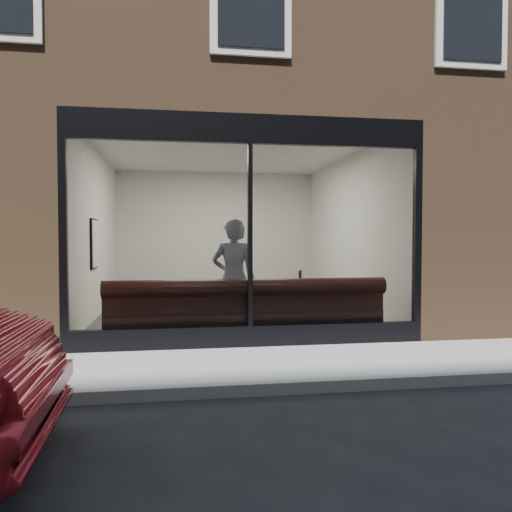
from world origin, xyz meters
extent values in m
plane|color=black|center=(0.00, 0.00, 0.00)|extent=(120.00, 120.00, 0.00)
cube|color=gray|center=(0.00, 1.00, 0.01)|extent=(40.00, 2.00, 0.01)
cube|color=gray|center=(0.00, -0.05, 0.06)|extent=(40.00, 0.10, 0.12)
cube|color=brown|center=(-3.75, 8.00, 1.60)|extent=(2.50, 12.00, 3.20)
cube|color=brown|center=(3.75, 8.00, 1.60)|extent=(2.50, 12.00, 3.20)
cube|color=brown|center=(0.00, 11.00, 1.60)|extent=(5.00, 6.00, 3.20)
plane|color=#2D2D30|center=(0.00, 5.00, 0.02)|extent=(6.00, 6.00, 0.00)
plane|color=white|center=(0.00, 5.00, 3.19)|extent=(6.00, 6.00, 0.00)
plane|color=silver|center=(0.00, 7.99, 1.60)|extent=(5.00, 0.00, 5.00)
plane|color=silver|center=(-2.49, 5.00, 1.60)|extent=(0.00, 6.00, 6.00)
plane|color=silver|center=(2.49, 5.00, 1.60)|extent=(0.00, 6.00, 6.00)
cube|color=black|center=(0.00, 2.05, 0.15)|extent=(5.00, 0.10, 0.30)
cube|color=black|center=(0.00, 2.05, 3.00)|extent=(5.00, 0.10, 0.40)
cube|color=black|center=(0.00, 2.05, 1.55)|extent=(0.06, 0.10, 2.50)
plane|color=white|center=(0.00, 2.02, 1.55)|extent=(4.80, 0.00, 4.80)
cube|color=#331412|center=(0.00, 2.45, 0.23)|extent=(4.00, 0.55, 0.45)
imported|color=#9CAFCC|center=(-0.15, 2.73, 0.90)|extent=(0.71, 0.51, 1.80)
cube|color=black|center=(-1.70, 3.00, 0.74)|extent=(0.77, 0.77, 0.04)
cube|color=black|center=(0.55, 3.33, 0.74)|extent=(0.69, 0.69, 0.04)
cube|color=black|center=(0.96, 3.82, 0.24)|extent=(0.56, 0.56, 0.04)
cube|color=white|center=(-2.45, 4.58, 1.41)|extent=(0.02, 0.63, 0.84)
camera|label=1|loc=(-0.98, -4.73, 1.50)|focal=35.00mm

